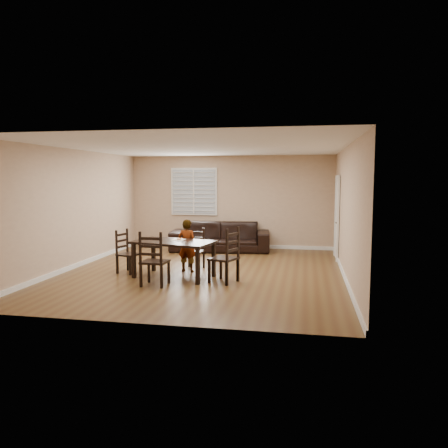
{
  "coord_description": "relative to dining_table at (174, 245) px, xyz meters",
  "views": [
    {
      "loc": [
        2.18,
        -9.17,
        2.05
      ],
      "look_at": [
        0.34,
        0.62,
        1.0
      ],
      "focal_mm": 35.0,
      "sensor_mm": 36.0,
      "label": 1
    }
  ],
  "objects": [
    {
      "name": "chair_far",
      "position": [
        -0.16,
        -0.85,
        -0.19
      ],
      "size": [
        0.5,
        0.46,
        1.06
      ],
      "rotation": [
        0.0,
        0.0,
        3.1
      ],
      "color": "black",
      "rests_on": "ground"
    },
    {
      "name": "chair_right",
      "position": [
        1.21,
        -0.28,
        -0.17
      ],
      "size": [
        0.61,
        0.63,
        1.1
      ],
      "rotation": [
        0.0,
        0.0,
        -1.94
      ],
      "color": "black",
      "rests_on": "ground"
    },
    {
      "name": "room",
      "position": [
        0.51,
        0.79,
        1.13
      ],
      "size": [
        6.04,
        7.04,
        2.72
      ],
      "color": "tan",
      "rests_on": "ground"
    },
    {
      "name": "child",
      "position": [
        0.12,
        0.57,
        -0.09
      ],
      "size": [
        0.46,
        0.33,
        1.16
      ],
      "primitive_type": "imported",
      "rotation": [
        0.0,
        0.0,
        3.0
      ],
      "color": "gray",
      "rests_on": "ground"
    },
    {
      "name": "chair_near",
      "position": [
        0.2,
        1.0,
        -0.25
      ],
      "size": [
        0.45,
        0.42,
        0.92
      ],
      "rotation": [
        0.0,
        0.0,
        -0.09
      ],
      "color": "black",
      "rests_on": "ground"
    },
    {
      "name": "dining_table",
      "position": [
        0.0,
        0.0,
        0.0
      ],
      "size": [
        1.78,
        1.24,
        0.76
      ],
      "rotation": [
        0.0,
        0.0,
        -0.21
      ],
      "color": "black",
      "rests_on": "ground"
    },
    {
      "name": "sofa",
      "position": [
        0.29,
        3.43,
        -0.27
      ],
      "size": [
        2.86,
        1.37,
        0.81
      ],
      "primitive_type": "imported",
      "rotation": [
        0.0,
        0.0,
        0.11
      ],
      "color": "black",
      "rests_on": "ground"
    },
    {
      "name": "donut",
      "position": [
        0.06,
        0.17,
        0.11
      ],
      "size": [
        0.1,
        0.1,
        0.04
      ],
      "color": "#D68A4C",
      "rests_on": "napkin"
    },
    {
      "name": "chair_left",
      "position": [
        -1.2,
        0.27,
        -0.24
      ],
      "size": [
        0.49,
        0.51,
        0.94
      ],
      "rotation": [
        0.0,
        0.0,
        1.31
      ],
      "color": "black",
      "rests_on": "ground"
    },
    {
      "name": "ground",
      "position": [
        0.48,
        0.62,
        -0.67
      ],
      "size": [
        7.0,
        7.0,
        0.0
      ],
      "primitive_type": "plane",
      "color": "brown",
      "rests_on": "ground"
    },
    {
      "name": "napkin",
      "position": [
        0.04,
        0.18,
        0.09
      ],
      "size": [
        0.29,
        0.29,
        0.0
      ],
      "primitive_type": "cube",
      "rotation": [
        0.0,
        0.0,
        -0.08
      ],
      "color": "beige",
      "rests_on": "dining_table"
    }
  ]
}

